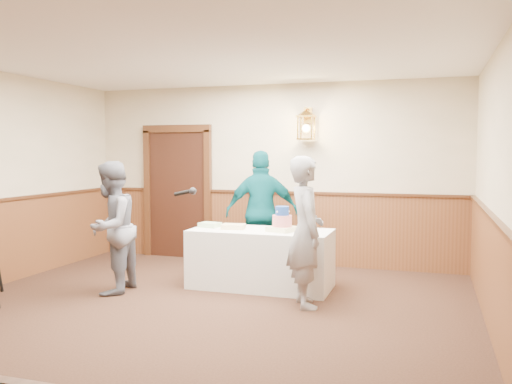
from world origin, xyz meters
TOP-DOWN VIEW (x-y plane):
  - ground at (0.00, 0.00)m, footprint 7.00×7.00m
  - room_shell at (-0.05, 0.45)m, footprint 6.02×7.02m
  - display_table at (0.33, 1.90)m, footprint 1.80×0.80m
  - tiered_cake at (0.63, 1.85)m, footprint 0.39×0.39m
  - sheet_cake_yellow at (-0.03, 1.87)m, footprint 0.32×0.26m
  - sheet_cake_green at (-0.39, 1.93)m, footprint 0.29×0.25m
  - interviewer at (-1.35, 1.07)m, footprint 1.52×0.85m
  - baker at (1.07, 1.24)m, footprint 0.64×0.74m
  - assistant_p at (0.10, 2.69)m, footprint 1.12×0.76m

SIDE VIEW (x-z plane):
  - ground at x=0.00m, z-range 0.00..0.00m
  - display_table at x=0.33m, z-range 0.00..0.75m
  - sheet_cake_green at x=-0.39m, z-range 0.75..0.81m
  - sheet_cake_yellow at x=-0.03m, z-range 0.75..0.81m
  - interviewer at x=-1.35m, z-range 0.00..1.63m
  - baker at x=1.07m, z-range 0.00..1.70m
  - tiered_cake at x=0.63m, z-range 0.72..1.03m
  - assistant_p at x=0.10m, z-range 0.00..1.77m
  - room_shell at x=-0.05m, z-range 0.12..2.93m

